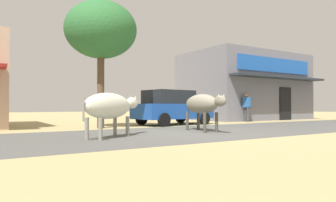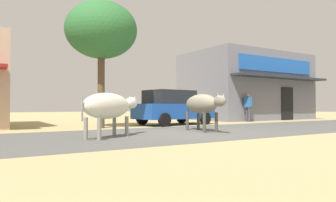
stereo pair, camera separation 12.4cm
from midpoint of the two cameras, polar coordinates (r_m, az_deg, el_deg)
name	(u,v)px [view 1 (the left image)]	position (r m, az deg, el deg)	size (l,w,h in m)	color
ground	(197,132)	(10.91, 5.02, -5.65)	(80.00, 80.00, 0.00)	tan
asphalt_road	(197,132)	(10.91, 5.02, -5.64)	(72.00, 5.43, 0.00)	#565552
storefront_right_club	(244,87)	(22.37, 13.61, 2.49)	(8.11, 6.19, 4.43)	slate
roadside_tree	(101,31)	(13.25, -12.47, 12.51)	(2.91, 2.91, 5.17)	brown
parked_hatchback_car	(172,107)	(14.88, 0.47, -1.15)	(3.99, 2.27, 1.64)	#1A49A2
cow_near_brown	(110,106)	(8.99, -11.02, -0.95)	(2.36, 1.72, 1.27)	silver
cow_far_dark	(202,104)	(11.14, 5.97, -0.60)	(0.96, 2.57, 1.32)	gray
pedestrian_by_shop	(247,105)	(18.31, 14.03, -0.71)	(0.41, 0.61, 1.63)	#3F3F47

